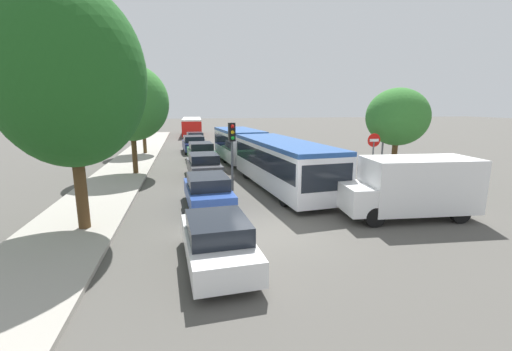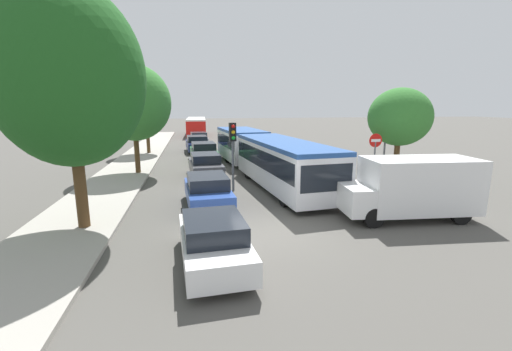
# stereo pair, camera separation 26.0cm
# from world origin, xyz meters

# --- Properties ---
(ground_plane) EXTENTS (200.00, 200.00, 0.00)m
(ground_plane) POSITION_xyz_m (0.00, 0.00, 0.00)
(ground_plane) COLOR #4F4C47
(kerb_strip_left) EXTENTS (3.20, 48.72, 0.14)m
(kerb_strip_left) POSITION_xyz_m (-6.79, 19.36, 0.07)
(kerb_strip_left) COLOR #9E998E
(kerb_strip_left) RESTS_ON ground
(articulated_bus) EXTENTS (4.20, 16.76, 2.46)m
(articulated_bus) POSITION_xyz_m (1.65, 9.57, 1.42)
(articulated_bus) COLOR silver
(articulated_bus) RESTS_ON ground
(city_bus_rear) EXTENTS (2.76, 11.20, 2.40)m
(city_bus_rear) POSITION_xyz_m (-1.91, 38.73, 1.39)
(city_bus_rear) COLOR red
(city_bus_rear) RESTS_ON ground
(queued_car_white) EXTENTS (1.92, 4.01, 1.36)m
(queued_car_white) POSITION_xyz_m (-2.04, -2.00, 0.69)
(queued_car_white) COLOR white
(queued_car_white) RESTS_ON ground
(queued_car_blue) EXTENTS (1.98, 4.14, 1.40)m
(queued_car_blue) POSITION_xyz_m (-1.95, 3.37, 0.71)
(queued_car_blue) COLOR #284799
(queued_car_blue) RESTS_ON ground
(queued_car_graphite) EXTENTS (2.01, 4.21, 1.42)m
(queued_car_graphite) POSITION_xyz_m (-1.79, 9.67, 0.72)
(queued_car_graphite) COLOR #47474C
(queued_car_graphite) RESTS_ON ground
(queued_car_green) EXTENTS (2.07, 4.33, 1.47)m
(queued_car_green) POSITION_xyz_m (-1.70, 15.40, 0.74)
(queued_car_green) COLOR #236638
(queued_car_green) RESTS_ON ground
(queued_car_navy) EXTENTS (2.12, 4.44, 1.50)m
(queued_car_navy) POSITION_xyz_m (-2.11, 20.92, 0.76)
(queued_car_navy) COLOR navy
(queued_car_navy) RESTS_ON ground
(queued_car_silver) EXTENTS (1.97, 4.12, 1.39)m
(queued_car_silver) POSITION_xyz_m (-1.85, 26.37, 0.71)
(queued_car_silver) COLOR #B7BABF
(queued_car_silver) RESTS_ON ground
(white_van) EXTENTS (5.14, 2.33, 2.31)m
(white_van) POSITION_xyz_m (5.61, 0.56, 1.24)
(white_van) COLOR white
(white_van) RESTS_ON ground
(traffic_light) EXTENTS (0.35, 0.38, 3.40)m
(traffic_light) POSITION_xyz_m (-0.55, 6.06, 2.50)
(traffic_light) COLOR #56595E
(traffic_light) RESTS_ON ground
(no_entry_sign) EXTENTS (0.70, 0.08, 2.82)m
(no_entry_sign) POSITION_xyz_m (6.71, 5.39, 1.88)
(no_entry_sign) COLOR #56595E
(no_entry_sign) RESTS_ON ground
(direction_sign_post) EXTENTS (0.20, 1.40, 3.60)m
(direction_sign_post) POSITION_xyz_m (7.76, 6.25, 2.55)
(direction_sign_post) COLOR #56595E
(direction_sign_post) RESTS_ON ground
(tree_left_near) EXTENTS (4.71, 4.71, 8.03)m
(tree_left_near) POSITION_xyz_m (-6.28, 1.45, 5.13)
(tree_left_near) COLOR #51381E
(tree_left_near) RESTS_ON ground
(tree_left_mid) EXTENTS (4.41, 4.41, 6.63)m
(tree_left_mid) POSITION_xyz_m (-5.82, 11.22, 4.26)
(tree_left_mid) COLOR #51381E
(tree_left_mid) RESTS_ON ground
(tree_left_far) EXTENTS (3.58, 3.58, 6.69)m
(tree_left_far) POSITION_xyz_m (-6.21, 20.20, 4.38)
(tree_left_far) COLOR #51381E
(tree_left_far) RESTS_ON ground
(tree_right_near) EXTENTS (3.33, 3.33, 5.16)m
(tree_right_near) POSITION_xyz_m (8.60, 6.36, 3.52)
(tree_right_near) COLOR #51381E
(tree_right_near) RESTS_ON ground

